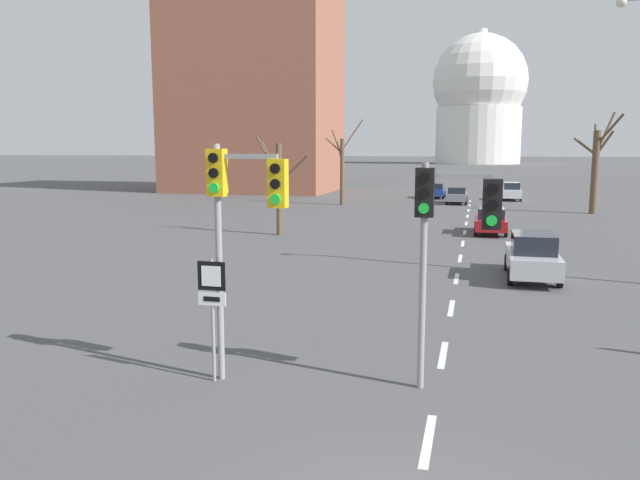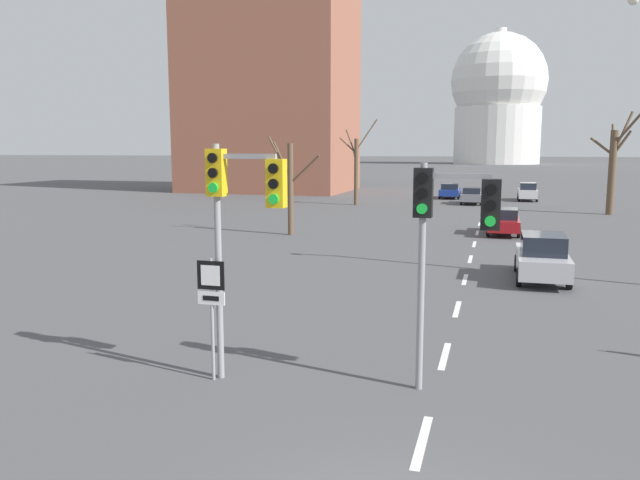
% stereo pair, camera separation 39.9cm
% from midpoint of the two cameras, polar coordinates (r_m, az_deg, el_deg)
% --- Properties ---
extents(lane_stripe_0, '(0.16, 2.00, 0.01)m').
position_cam_midpoint_polar(lane_stripe_0, '(11.05, 8.78, -17.62)').
color(lane_stripe_0, silver).
rests_on(lane_stripe_0, ground_plane).
extents(lane_stripe_1, '(0.16, 2.00, 0.01)m').
position_cam_midpoint_polar(lane_stripe_1, '(15.21, 10.44, -10.26)').
color(lane_stripe_1, silver).
rests_on(lane_stripe_1, ground_plane).
extents(lane_stripe_2, '(0.16, 2.00, 0.01)m').
position_cam_midpoint_polar(lane_stripe_2, '(19.53, 11.34, -6.11)').
color(lane_stripe_2, silver).
rests_on(lane_stripe_2, ground_plane).
extents(lane_stripe_3, '(0.16, 2.00, 0.01)m').
position_cam_midpoint_polar(lane_stripe_3, '(23.91, 11.91, -3.46)').
color(lane_stripe_3, silver).
rests_on(lane_stripe_3, ground_plane).
extents(lane_stripe_4, '(0.16, 2.00, 0.01)m').
position_cam_midpoint_polar(lane_stripe_4, '(28.33, 12.30, -1.64)').
color(lane_stripe_4, silver).
rests_on(lane_stripe_4, ground_plane).
extents(lane_stripe_5, '(0.16, 2.00, 0.01)m').
position_cam_midpoint_polar(lane_stripe_5, '(32.77, 12.58, -0.31)').
color(lane_stripe_5, silver).
rests_on(lane_stripe_5, ground_plane).
extents(lane_stripe_6, '(0.16, 2.00, 0.01)m').
position_cam_midpoint_polar(lane_stripe_6, '(37.23, 12.79, 0.70)').
color(lane_stripe_6, silver).
rests_on(lane_stripe_6, ground_plane).
extents(lane_stripe_7, '(0.16, 2.00, 0.01)m').
position_cam_midpoint_polar(lane_stripe_7, '(41.69, 12.96, 1.49)').
color(lane_stripe_7, silver).
rests_on(lane_stripe_7, ground_plane).
extents(lane_stripe_8, '(0.16, 2.00, 0.01)m').
position_cam_midpoint_polar(lane_stripe_8, '(46.17, 13.10, 2.13)').
color(lane_stripe_8, silver).
rests_on(lane_stripe_8, ground_plane).
extents(lane_stripe_9, '(0.16, 2.00, 0.01)m').
position_cam_midpoint_polar(lane_stripe_9, '(50.64, 13.21, 2.66)').
color(lane_stripe_9, silver).
rests_on(lane_stripe_9, ground_plane).
extents(lane_stripe_10, '(0.16, 2.00, 0.01)m').
position_cam_midpoint_polar(lane_stripe_10, '(55.12, 13.30, 3.10)').
color(lane_stripe_10, silver).
rests_on(lane_stripe_10, ground_plane).
extents(lane_stripe_11, '(0.16, 2.00, 0.01)m').
position_cam_midpoint_polar(lane_stripe_11, '(59.61, 13.38, 3.48)').
color(lane_stripe_11, silver).
rests_on(lane_stripe_11, ground_plane).
extents(traffic_signal_near_left, '(1.65, 0.34, 4.92)m').
position_cam_midpoint_polar(traffic_signal_near_left, '(12.71, -8.38, 3.27)').
color(traffic_signal_near_left, gray).
rests_on(traffic_signal_near_left, ground_plane).
extents(traffic_signal_centre_tall, '(1.63, 0.34, 4.56)m').
position_cam_midpoint_polar(traffic_signal_centre_tall, '(12.31, 10.68, 1.73)').
color(traffic_signal_centre_tall, gray).
rests_on(traffic_signal_centre_tall, ground_plane).
extents(route_sign_post, '(0.60, 0.08, 2.60)m').
position_cam_midpoint_polar(route_sign_post, '(13.09, -10.70, -5.27)').
color(route_sign_post, gray).
rests_on(route_sign_post, ground_plane).
extents(sedan_near_left, '(1.85, 4.59, 1.73)m').
position_cam_midpoint_polar(sedan_near_left, '(24.50, 18.41, -1.39)').
color(sedan_near_left, '#B7B7BC').
rests_on(sedan_near_left, ground_plane).
extents(sedan_near_right, '(1.82, 4.24, 1.46)m').
position_cam_midpoint_polar(sedan_near_right, '(56.58, 12.21, 4.03)').
color(sedan_near_right, slate).
rests_on(sedan_near_right, ground_plane).
extents(sedan_mid_centre, '(1.74, 4.34, 1.69)m').
position_cam_midpoint_polar(sedan_mid_centre, '(61.75, 16.92, 4.28)').
color(sedan_mid_centre, silver).
rests_on(sedan_mid_centre, ground_plane).
extents(sedan_far_left, '(1.80, 4.23, 1.49)m').
position_cam_midpoint_polar(sedan_far_left, '(36.89, 15.04, 1.74)').
color(sedan_far_left, maroon).
rests_on(sedan_far_left, ground_plane).
extents(sedan_far_right, '(1.96, 4.14, 1.46)m').
position_cam_midpoint_polar(sedan_far_right, '(62.60, 10.29, 4.48)').
color(sedan_far_right, navy).
rests_on(sedan_far_right, ground_plane).
extents(bare_tree_left_near, '(3.27, 1.50, 7.33)m').
position_cam_midpoint_polar(bare_tree_left_near, '(54.05, 1.82, 6.69)').
color(bare_tree_left_near, brown).
rests_on(bare_tree_left_near, ground_plane).
extents(bare_tree_right_near, '(3.18, 2.80, 7.56)m').
position_cam_midpoint_polar(bare_tree_right_near, '(50.84, 23.73, 6.28)').
color(bare_tree_right_near, brown).
rests_on(bare_tree_right_near, ground_plane).
extents(bare_tree_left_far, '(3.17, 1.40, 5.51)m').
position_cam_midpoint_polar(bare_tree_left_far, '(35.09, -4.13, 5.01)').
color(bare_tree_left_far, brown).
rests_on(bare_tree_left_far, ground_plane).
extents(capitol_dome, '(30.01, 30.01, 42.39)m').
position_cam_midpoint_polar(capitol_dome, '(212.02, 14.29, 12.37)').
color(capitol_dome, silver).
rests_on(capitol_dome, ground_plane).
extents(apartment_block_left, '(18.00, 14.00, 23.76)m').
position_cam_midpoint_polar(apartment_block_left, '(73.37, -6.15, 13.82)').
color(apartment_block_left, '#935642').
rests_on(apartment_block_left, ground_plane).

